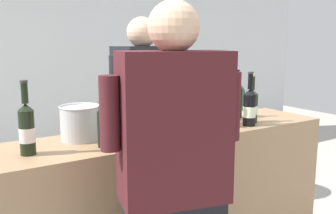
{
  "coord_description": "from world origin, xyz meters",
  "views": [
    {
      "loc": [
        -1.23,
        -1.87,
        1.55
      ],
      "look_at": [
        -0.04,
        0.0,
        1.16
      ],
      "focal_mm": 39.83,
      "sensor_mm": 36.0,
      "label": 1
    }
  ],
  "objects": [
    {
      "name": "wall_back",
      "position": [
        0.0,
        2.6,
        1.4
      ],
      "size": [
        8.0,
        0.1,
        2.8
      ],
      "primitive_type": "cube",
      "color": "silver",
      "rests_on": "ground_plane"
    },
    {
      "name": "counter",
      "position": [
        0.0,
        0.0,
        0.5
      ],
      "size": [
        2.14,
        0.51,
        1.01
      ],
      "primitive_type": "cube",
      "color": "#9E7A56",
      "rests_on": "ground_plane"
    },
    {
      "name": "wine_bottle_9",
      "position": [
        -0.5,
        -0.11,
        1.13
      ],
      "size": [
        0.08,
        0.08,
        0.31
      ],
      "color": "black",
      "rests_on": "counter"
    },
    {
      "name": "person_guest",
      "position": [
        -0.4,
        -0.61,
        0.83
      ],
      "size": [
        0.59,
        0.34,
        1.71
      ],
      "color": "black",
      "rests_on": "ground_plane"
    },
    {
      "name": "wine_bottle_1",
      "position": [
        0.24,
        -0.07,
        1.13
      ],
      "size": [
        0.08,
        0.08,
        0.34
      ],
      "color": "black",
      "rests_on": "counter"
    },
    {
      "name": "wine_bottle_2",
      "position": [
        0.48,
        -0.15,
        1.13
      ],
      "size": [
        0.08,
        0.08,
        0.35
      ],
      "color": "black",
      "rests_on": "counter"
    },
    {
      "name": "wine_glass",
      "position": [
        0.11,
        -0.13,
        1.15
      ],
      "size": [
        0.08,
        0.08,
        0.21
      ],
      "color": "silver",
      "rests_on": "counter"
    },
    {
      "name": "ice_bucket",
      "position": [
        -0.56,
        0.1,
        1.11
      ],
      "size": [
        0.22,
        0.22,
        0.19
      ],
      "color": "silver",
      "rests_on": "counter"
    },
    {
      "name": "wine_bottle_5",
      "position": [
        -0.16,
        0.05,
        1.12
      ],
      "size": [
        0.08,
        0.08,
        0.32
      ],
      "color": "black",
      "rests_on": "counter"
    },
    {
      "name": "wine_bottle_10",
      "position": [
        0.42,
        0.07,
        1.12
      ],
      "size": [
        0.08,
        0.08,
        0.31
      ],
      "color": "black",
      "rests_on": "counter"
    },
    {
      "name": "wine_bottle_4",
      "position": [
        0.56,
        -0.09,
        1.12
      ],
      "size": [
        0.08,
        0.08,
        0.32
      ],
      "color": "black",
      "rests_on": "counter"
    },
    {
      "name": "wine_bottle_6",
      "position": [
        -0.28,
        0.1,
        1.13
      ],
      "size": [
        0.08,
        0.08,
        0.33
      ],
      "color": "black",
      "rests_on": "counter"
    },
    {
      "name": "wine_bottle_3",
      "position": [
        0.6,
        0.09,
        1.14
      ],
      "size": [
        0.08,
        0.08,
        0.34
      ],
      "color": "black",
      "rests_on": "counter"
    },
    {
      "name": "wine_bottle_7",
      "position": [
        -0.12,
        -0.11,
        1.13
      ],
      "size": [
        0.08,
        0.08,
        0.35
      ],
      "color": "black",
      "rests_on": "counter"
    },
    {
      "name": "person_server",
      "position": [
        0.07,
        0.53,
        0.85
      ],
      "size": [
        0.55,
        0.31,
        1.72
      ],
      "color": "black",
      "rests_on": "ground_plane"
    },
    {
      "name": "wine_bottle_8",
      "position": [
        -0.87,
        -0.04,
        1.14
      ],
      "size": [
        0.08,
        0.08,
        0.36
      ],
      "color": "black",
      "rests_on": "counter"
    },
    {
      "name": "potted_shrub",
      "position": [
        1.12,
        0.88,
        0.78
      ],
      "size": [
        0.59,
        0.56,
        1.22
      ],
      "color": "brown",
      "rests_on": "ground_plane"
    },
    {
      "name": "wine_bottle_0",
      "position": [
        0.36,
        -0.03,
        1.12
      ],
      "size": [
        0.08,
        0.08,
        0.33
      ],
      "color": "black",
      "rests_on": "counter"
    }
  ]
}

